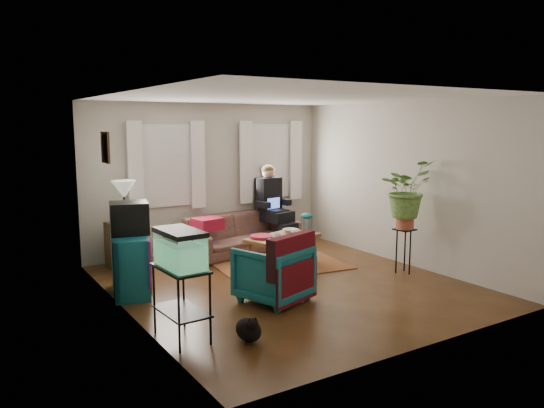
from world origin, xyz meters
TOP-DOWN VIEW (x-y plane):
  - floor at (0.00, 0.00)m, footprint 4.50×5.00m
  - ceiling at (0.00, 0.00)m, footprint 4.50×5.00m
  - wall_back at (0.00, 2.50)m, footprint 4.50×0.01m
  - wall_front at (0.00, -2.50)m, footprint 4.50×0.01m
  - wall_left at (-2.25, 0.00)m, footprint 0.01×5.00m
  - wall_right at (2.25, 0.00)m, footprint 0.01×5.00m
  - window_left at (-0.80, 2.48)m, footprint 1.08×0.04m
  - window_right at (1.25, 2.48)m, footprint 1.08×0.04m
  - curtains_left at (-0.80, 2.40)m, footprint 1.36×0.06m
  - curtains_right at (1.25, 2.40)m, footprint 1.36×0.06m
  - picture_frame at (-2.21, 0.85)m, footprint 0.04×0.32m
  - area_rug at (0.49, 1.00)m, footprint 2.17×1.82m
  - sofa at (0.33, 2.05)m, footprint 2.42×1.32m
  - seated_person at (1.14, 2.20)m, footprint 0.69×0.80m
  - side_table at (-1.65, 2.08)m, footprint 0.57×0.57m
  - table_lamp at (-1.65, 2.08)m, footprint 0.42×0.42m
  - dresser at (-1.99, 0.78)m, footprint 0.64×0.97m
  - crt_tv at (-1.95, 0.86)m, footprint 0.58×0.54m
  - aquarium_stand at (-2.00, -1.00)m, footprint 0.43×0.72m
  - aquarium at (-2.00, -1.00)m, footprint 0.38×0.65m
  - black_cat at (-1.44, -1.44)m, footprint 0.32×0.41m
  - armchair at (-0.54, -0.48)m, footprint 0.98×0.94m
  - serape_throw at (-0.44, -0.78)m, footprint 0.82×0.43m
  - coffee_table at (0.48, 0.85)m, footprint 1.31×0.96m
  - cup_a at (0.26, 0.67)m, footprint 0.17×0.17m
  - cup_b at (0.59, 0.68)m, footprint 0.13×0.13m
  - bowl at (0.76, 1.04)m, footprint 0.29×0.29m
  - snack_tray at (0.13, 0.91)m, footprint 0.45×0.45m
  - birdcage at (0.92, 0.81)m, footprint 0.24×0.24m
  - plant_stand at (1.83, -0.45)m, footprint 0.32×0.32m
  - potted_plant at (1.83, -0.45)m, footprint 0.84×0.75m

SIDE VIEW (x-z plane):
  - floor at x=0.00m, z-range -0.01..0.01m
  - area_rug at x=0.49m, z-range 0.00..0.01m
  - black_cat at x=-1.44m, z-range 0.00..0.31m
  - coffee_table at x=0.48m, z-range 0.00..0.49m
  - plant_stand at x=1.83m, z-range 0.00..0.68m
  - side_table at x=-1.65m, z-range 0.00..0.73m
  - aquarium_stand at x=-2.00m, z-range 0.00..0.78m
  - dresser at x=-1.99m, z-range 0.00..0.80m
  - armchair at x=-0.54m, z-range 0.00..0.80m
  - sofa at x=0.33m, z-range 0.00..0.90m
  - snack_tray at x=0.13m, z-range 0.49..0.53m
  - bowl at x=0.76m, z-range 0.49..0.54m
  - cup_b at x=0.59m, z-range 0.49..0.59m
  - cup_a at x=0.26m, z-range 0.49..0.59m
  - serape_throw at x=-0.44m, z-range 0.24..0.90m
  - birdcage at x=0.92m, z-range 0.49..0.83m
  - seated_person at x=1.14m, z-range 0.00..1.37m
  - aquarium at x=-2.00m, z-range 0.78..1.19m
  - crt_tv at x=-1.95m, z-range 0.80..1.22m
  - table_lamp at x=-1.65m, z-range 0.71..1.37m
  - potted_plant at x=1.83m, z-range 0.72..1.59m
  - wall_back at x=0.00m, z-range 0.00..2.60m
  - wall_front at x=0.00m, z-range 0.00..2.60m
  - wall_left at x=-2.25m, z-range 0.00..2.60m
  - wall_right at x=2.25m, z-range 0.00..2.60m
  - curtains_left at x=-0.80m, z-range 0.80..2.30m
  - curtains_right at x=1.25m, z-range 0.80..2.30m
  - window_left at x=-0.80m, z-range 0.86..2.24m
  - window_right at x=1.25m, z-range 0.86..2.24m
  - picture_frame at x=-2.21m, z-range 1.75..2.15m
  - ceiling at x=0.00m, z-range 2.60..2.60m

